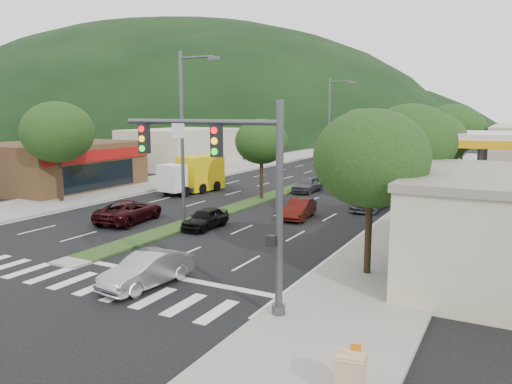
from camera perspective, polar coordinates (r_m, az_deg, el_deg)
The scene contains 29 objects.
ground at distance 23.96m, azimuth -19.56°, elevation -7.46°, with size 160.00×160.00×0.00m, color black.
sidewalk_right at distance 41.22m, azimuth 20.95°, elevation -0.62°, with size 5.00×90.00×0.15m, color gray.
sidewalk_left at distance 50.82m, azimuth -8.88°, elevation 1.62°, with size 6.00×90.00×0.15m, color gray.
median at distance 47.14m, azimuth 6.16°, elevation 1.07°, with size 1.60×56.00×0.12m, color #253C16.
crosswalk at distance 22.72m, azimuth -23.29°, elevation -8.58°, with size 19.00×2.20×0.01m, color silver.
traffic_signal at distance 16.19m, azimuth -2.38°, elevation 2.10°, with size 6.12×0.40×7.00m.
shop_left at distance 47.02m, azimuth -21.65°, elevation 2.85°, with size 10.15×12.00×4.00m.
bldg_left_far at distance 61.36m, azimuth -8.44°, elevation 4.99°, with size 9.00×14.00×4.60m, color beige.
hill_far at distance 158.76m, azimuth -10.10°, elevation 6.60°, with size 176.00×132.00×82.00m, color black.
tree_r_a at distance 20.17m, azimuth 13.01°, elevation 3.76°, with size 4.60×4.60×6.63m.
tree_r_b at distance 27.95m, azimuth 17.25°, elevation 5.46°, with size 4.80×4.80×6.94m.
tree_r_c at distance 35.85m, azimuth 19.60°, elevation 5.60°, with size 4.40×4.40×6.48m.
tree_r_d at distance 45.74m, azimuth 21.45°, elevation 6.70°, with size 5.00×5.00×7.17m.
tree_r_e at distance 55.70m, azimuth 22.60°, elevation 6.65°, with size 4.60×4.60×6.71m.
tree_med_near at distance 37.61m, azimuth 0.63°, elevation 5.78°, with size 4.00×4.00×6.02m.
tree_med_far at distance 61.87m, azimuth 11.75°, elevation 7.44°, with size 4.80×4.80×6.94m.
tree_l_a at distance 39.04m, azimuth -21.74°, elevation 6.37°, with size 5.20×5.20×7.25m.
streetlight_near at distance 28.90m, azimuth -8.12°, elevation 6.97°, with size 2.60×0.25×10.00m.
streetlight_mid at distance 51.30m, azimuth 8.56°, elevation 7.87°, with size 2.60×0.25×10.00m.
sedan_silver at distance 19.76m, azimuth -12.39°, elevation -8.70°, with size 1.37×3.93×1.30m, color #93959A.
suv_maroon at distance 31.24m, azimuth -14.26°, elevation -2.12°, with size 2.26×4.89×1.36m, color black.
car_queue_a at distance 28.79m, azimuth -5.80°, elevation -3.01°, with size 1.40×3.49×1.19m, color black.
car_queue_b at distance 35.06m, azimuth 12.97°, elevation -0.90°, with size 1.85×4.55×1.32m, color #4E4F53.
car_queue_c at distance 31.40m, azimuth 4.97°, elevation -1.94°, with size 1.30×3.73×1.23m, color #430F0B.
car_queue_d at distance 46.22m, azimuth 11.77°, elevation 1.45°, with size 1.98×4.30×1.20m, color black.
car_queue_e at distance 41.81m, azimuth 5.92°, elevation 0.88°, with size 1.56×3.89×1.32m, color #46474B.
box_truck at distance 41.85m, azimuth -7.00°, elevation 1.91°, with size 2.97×6.28×2.99m.
motorhome at distance 42.03m, azimuth 15.36°, elevation 2.64°, with size 4.41×10.64×3.97m.
a_frame_sign at distance 12.23m, azimuth 10.75°, elevation -19.53°, with size 0.75×0.83×1.45m.
Camera 1 is at (17.08, -15.44, 6.62)m, focal length 35.00 mm.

